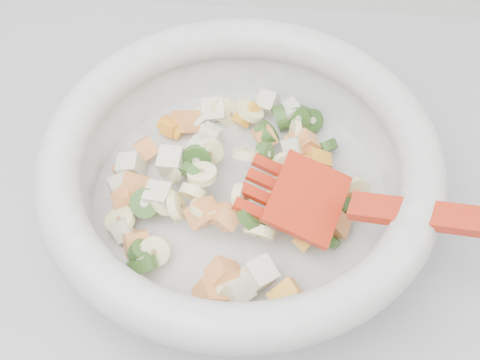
{
  "coord_description": "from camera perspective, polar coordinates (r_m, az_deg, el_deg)",
  "views": [
    {
      "loc": [
        -0.15,
        1.07,
        1.43
      ],
      "look_at": [
        -0.18,
        1.43,
        0.95
      ],
      "focal_mm": 50.0,
      "sensor_mm": 36.0,
      "label": 1
    }
  ],
  "objects": [
    {
      "name": "mixing_bowl",
      "position": [
        0.59,
        0.06,
        0.41
      ],
      "size": [
        0.5,
        0.35,
        0.14
      ],
      "color": "silver",
      "rests_on": "counter"
    }
  ]
}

